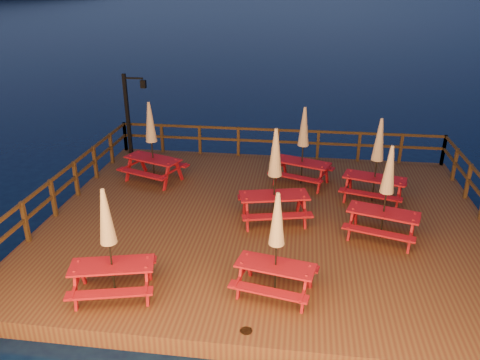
{
  "coord_description": "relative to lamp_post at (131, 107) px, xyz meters",
  "views": [
    {
      "loc": [
        0.82,
        -11.52,
        6.49
      ],
      "look_at": [
        -0.82,
        0.6,
        1.23
      ],
      "focal_mm": 35.0,
      "sensor_mm": 36.0,
      "label": 1
    }
  ],
  "objects": [
    {
      "name": "picnic_table_1",
      "position": [
        6.3,
        -2.04,
        -0.48
      ],
      "size": [
        2.16,
        1.97,
        2.53
      ],
      "rotation": [
        0.0,
        0.0,
        -0.35
      ],
      "color": "maroon",
      "rests_on": "deck"
    },
    {
      "name": "lamp_post",
      "position": [
        0.0,
        0.0,
        0.0
      ],
      "size": [
        0.85,
        0.18,
        3.0
      ],
      "color": "black",
      "rests_on": "deck"
    },
    {
      "name": "picnic_table_4",
      "position": [
        1.52,
        -2.43,
        -0.43
      ],
      "size": [
        2.25,
        2.06,
        2.62
      ],
      "rotation": [
        0.0,
        0.0,
        -0.37
      ],
      "color": "maroon",
      "rests_on": "deck"
    },
    {
      "name": "picnic_table_6",
      "position": [
        5.84,
        -7.91,
        -0.59
      ],
      "size": [
        1.86,
        1.63,
        2.32
      ],
      "rotation": [
        0.0,
        0.0,
        -0.2
      ],
      "color": "maroon",
      "rests_on": "deck"
    },
    {
      "name": "deck_piles",
      "position": [
        5.39,
        -4.55,
        -2.5
      ],
      "size": [
        11.44,
        9.44,
        1.4
      ],
      "color": "#362411",
      "rests_on": "ground"
    },
    {
      "name": "railing",
      "position": [
        5.39,
        -2.77,
        -1.03
      ],
      "size": [
        11.8,
        9.75,
        1.1
      ],
      "color": "#362411",
      "rests_on": "deck"
    },
    {
      "name": "picnic_table_2",
      "position": [
        8.43,
        -3.05,
        -0.48
      ],
      "size": [
        2.11,
        1.89,
        2.53
      ],
      "rotation": [
        0.0,
        0.0,
        -0.28
      ],
      "color": "maroon",
      "rests_on": "deck"
    },
    {
      "name": "deck",
      "position": [
        5.39,
        -4.55,
        -2.0
      ],
      "size": [
        12.0,
        10.0,
        0.4
      ],
      "primitive_type": "cube",
      "color": "#4D2718",
      "rests_on": "ground"
    },
    {
      "name": "picnic_table_5",
      "position": [
        2.52,
        -8.4,
        -0.54
      ],
      "size": [
        1.98,
        1.76,
        2.42
      ],
      "rotation": [
        0.0,
        0.0,
        0.24
      ],
      "color": "maroon",
      "rests_on": "deck"
    },
    {
      "name": "picnic_table_3",
      "position": [
        5.6,
        -4.72,
        -0.43
      ],
      "size": [
        2.14,
        1.89,
        2.63
      ],
      "rotation": [
        0.0,
        0.0,
        0.23
      ],
      "color": "maroon",
      "rests_on": "deck"
    },
    {
      "name": "picnic_table_0",
      "position": [
        8.38,
        -5.25,
        -0.5
      ],
      "size": [
        2.08,
        1.87,
        2.49
      ],
      "rotation": [
        0.0,
        0.0,
        -0.3
      ],
      "color": "maroon",
      "rests_on": "deck"
    },
    {
      "name": "ground",
      "position": [
        5.39,
        -4.55,
        -2.2
      ],
      "size": [
        500.0,
        500.0,
        0.0
      ],
      "primitive_type": "plane",
      "color": "black",
      "rests_on": "ground"
    }
  ]
}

